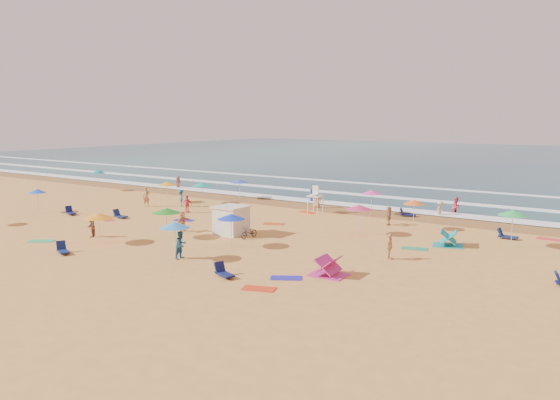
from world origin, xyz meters
The scene contains 13 objects.
ground centered at (0.00, 0.00, 0.00)m, with size 220.00×220.00×0.00m, color gold.
ocean centered at (0.00, 84.00, 0.00)m, with size 220.00×140.00×0.18m, color #0C4756.
wet_sand centered at (0.00, 12.50, 0.01)m, with size 220.00×220.00×0.00m, color olive.
surf_foam centered at (0.00, 21.32, 0.10)m, with size 200.00×18.70×0.05m.
cabana centered at (2.03, -1.91, 1.00)m, with size 2.00×2.00×2.00m, color silver.
cabana_roof centered at (2.03, -1.91, 2.06)m, with size 2.20×2.20×0.12m, color silver.
bicycle centered at (3.93, -2.21, 0.42)m, with size 0.56×1.61×0.84m, color black.
lifeguard_stand centered at (2.51, 9.55, 1.05)m, with size 1.20×1.20×2.10m, color white, non-canonical shape.
beach_umbrellas centered at (2.09, 1.70, 2.04)m, with size 56.08×24.74×0.78m.
loungers centered at (7.42, -1.35, 0.17)m, with size 40.96×26.02×0.34m.
towels centered at (1.83, -2.35, 0.01)m, with size 46.75×22.31×0.03m.
popup_tents centered at (14.87, -1.89, 0.60)m, with size 5.50×12.61×1.20m.
beachgoers centered at (-2.08, 4.06, 0.76)m, with size 41.35×26.40×2.13m.
Camera 1 is at (27.36, -32.73, 8.56)m, focal length 35.00 mm.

